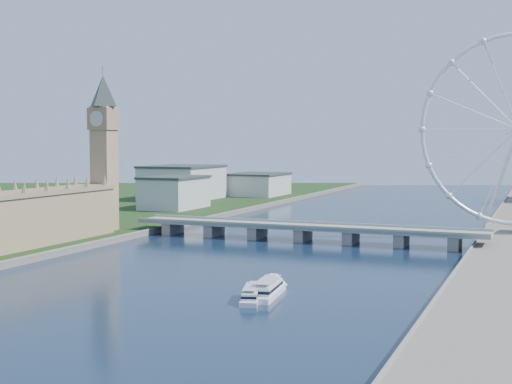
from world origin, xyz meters
The scene contains 5 objects.
big_ben centered at (-128.00, 278.00, 66.57)m, with size 20.02×20.02×110.00m.
westminster_bridge centered at (0.00, 300.00, 6.63)m, with size 220.00×22.00×9.50m.
city_skyline centered at (39.22, 560.08, 16.96)m, with size 505.00×280.00×32.00m.
tour_boat_near centered at (37.03, 144.68, 0.00)m, with size 8.41×32.75×7.27m, color white, non-canonical shape.
tour_boat_far centered at (33.90, 135.58, 0.00)m, with size 6.94×27.29×6.01m, color silver, non-canonical shape.
Camera 1 is at (136.08, -110.74, 60.07)m, focal length 50.00 mm.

